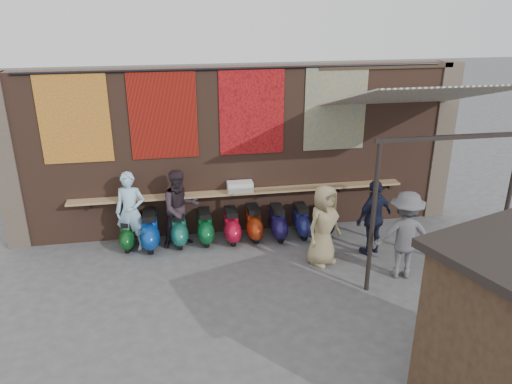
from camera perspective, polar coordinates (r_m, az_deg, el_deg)
The scene contains 32 objects.
ground at distance 10.37m, azimuth 0.21°, elevation -10.38°, with size 70.00×70.00×0.00m, color #474749.
brick_wall at distance 11.98m, azimuth -2.06°, elevation 4.65°, with size 10.00×0.40×4.00m, color brown.
pier_left at distance 12.42m, azimuth -26.58°, elevation 2.95°, with size 0.50×0.50×4.00m, color #4C4238.
pier_right at distance 13.67m, azimuth 20.18°, elevation 5.48°, with size 0.50×0.50×4.00m, color #4C4238.
eating_counter at distance 11.93m, azimuth -1.76°, elevation 0.00°, with size 8.00×0.32×0.05m, color #9E7A51.
shelf_box at distance 11.85m, azimuth -1.83°, elevation 0.60°, with size 0.60×0.30×0.24m, color white.
tapestry_redgold at distance 11.59m, azimuth -20.06°, elevation 7.89°, with size 1.50×0.02×2.00m, color maroon.
tapestry_sun at distance 11.41m, azimuth -10.55°, elevation 8.63°, with size 1.50×0.02×2.00m, color red.
tapestry_orange at distance 11.56m, azimuth -0.48°, elevation 9.16°, with size 1.50×0.02×2.00m, color #AE1A15.
tapestry_multi at distance 12.04m, azimuth 9.07°, elevation 9.41°, with size 1.50×0.02×2.00m, color #296897.
hang_rail at distance 11.33m, azimuth -2.03°, elevation 13.93°, with size 0.06×0.06×9.50m, color black.
scooter_stool_0 at distance 11.93m, azimuth -14.50°, elevation -4.73°, with size 0.32×0.71×0.68m, color #0E4618, non-canonical shape.
scooter_stool_1 at distance 11.78m, azimuth -11.99°, elevation -4.38°, with size 0.40×0.90×0.85m, color #0E3B9A, non-canonical shape.
scooter_stool_2 at distance 11.84m, azimuth -8.77°, elevation -4.18°, with size 0.37×0.82×0.78m, color #196657, non-canonical shape.
scooter_stool_3 at distance 11.86m, azimuth -5.82°, elevation -4.02°, with size 0.36×0.81×0.77m, color #0C5528, non-canonical shape.
scooter_stool_4 at distance 11.87m, azimuth -2.81°, elevation -3.89°, with size 0.37×0.82×0.77m, color #B00D2B, non-canonical shape.
scooter_stool_5 at distance 11.96m, azimuth -0.27°, elevation -3.61°, with size 0.37×0.83×0.79m, color maroon, non-canonical shape.
scooter_stool_6 at distance 12.03m, azimuth 2.51°, elevation -3.52°, with size 0.37×0.81×0.77m, color #191246, non-canonical shape.
scooter_stool_7 at distance 12.18m, azimuth 5.20°, elevation -3.32°, with size 0.36×0.79×0.75m, color navy, non-canonical shape.
scooter_stool_8 at distance 12.40m, azimuth 7.87°, elevation -3.17°, with size 0.32×0.71×0.67m, color black, non-canonical shape.
diner_left at distance 11.63m, azimuth -14.14°, elevation -2.18°, with size 0.68×0.44×1.86m, color #9ECFE7.
diner_right at distance 11.59m, azimuth -8.65°, elevation -1.87°, with size 0.90×0.70×1.84m, color #2A2026.
shopper_navy at distance 11.41m, azimuth 13.33°, elevation -2.85°, with size 1.03×0.43×1.76m, color #171C34.
shopper_grey at distance 10.63m, azimuth 16.62°, elevation -4.73°, with size 1.22×0.70×1.88m, color #58585D.
shopper_tan at distance 10.77m, azimuth 7.73°, elevation -3.80°, with size 0.89×0.58×1.81m, color #91825C.
stall_sign at distance 7.92m, azimuth 23.82°, elevation -8.25°, with size 1.20×0.04×0.50m, color gold.
stall_shelf at distance 8.38m, azimuth 22.89°, elevation -13.57°, with size 1.90×0.10×0.06m, color #473321.
awning_canvas at distance 10.98m, azimuth 17.95°, elevation 10.40°, with size 3.20×3.40×0.03m, color beige.
awning_ledger at distance 12.33m, azimuth 14.77°, elevation 13.75°, with size 3.30×0.08×0.12m, color #33261C.
awning_header at distance 9.81m, azimuth 21.58°, elevation 5.85°, with size 3.00×0.08×0.08m, color black.
awning_post_left at distance 9.68m, azimuth 13.21°, elevation -3.03°, with size 0.09×0.09×3.10m, color black.
awning_post_right at distance 11.05m, azimuth 26.73°, elevation -1.73°, with size 0.09×0.09×3.10m, color black.
Camera 1 is at (-1.56, -8.65, 5.50)m, focal length 35.00 mm.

